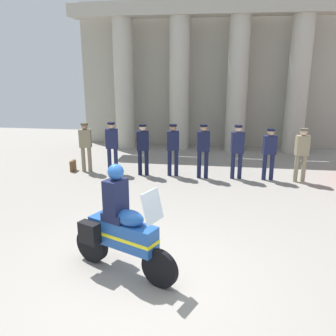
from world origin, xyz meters
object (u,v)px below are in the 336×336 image
Objects in this scene: briefcase_on_ground at (73,166)px; motorcycle_with_rider at (119,229)px; officer_in_row_3 at (173,146)px; officer_in_row_7 at (302,151)px; officer_in_row_1 at (112,143)px; officer_in_row_4 at (203,147)px; officer_in_row_5 at (237,148)px; officer_in_row_0 at (86,143)px; officer_in_row_6 at (269,150)px; officer_in_row_2 at (143,146)px.

motorcycle_with_rider is at bearing -60.25° from briefcase_on_ground.
officer_in_row_3 is at bearing -1.17° from briefcase_on_ground.
officer_in_row_7 is at bearing -1.15° from briefcase_on_ground.
officer_in_row_3 reaches higher than briefcase_on_ground.
officer_in_row_1 is 0.99× the size of officer_in_row_4.
motorcycle_with_rider reaches higher than officer_in_row_7.
officer_in_row_5 is (2.00, -0.03, 0.01)m from officer_in_row_3.
officer_in_row_5 is 4.72× the size of briefcase_on_ground.
officer_in_row_5 is (4.93, -0.09, 0.03)m from officer_in_row_0.
officer_in_row_0 is at bearing 140.18° from motorcycle_with_rider.
officer_in_row_3 is at bearing -15.30° from officer_in_row_4.
officer_in_row_4 is (2.98, -0.17, 0.02)m from officer_in_row_1.
officer_in_row_6 is at bearing 170.81° from officer_in_row_0.
motorcycle_with_rider reaches higher than officer_in_row_2.
officer_in_row_5 is at bearing 170.73° from officer_in_row_3.
officer_in_row_4 is 1.05m from officer_in_row_5.
officer_in_row_3 reaches higher than officer_in_row_7.
briefcase_on_ground is (-3.42, 0.07, -0.81)m from officer_in_row_3.
motorcycle_with_rider is at bearing 45.44° from officer_in_row_7.
briefcase_on_ground is (-6.39, 0.09, -0.77)m from officer_in_row_6.
officer_in_row_0 is at bearing -9.46° from officer_in_row_5.
officer_in_row_1 is at bearing -11.77° from officer_in_row_4.
officer_in_row_5 is (4.02, -0.09, 0.01)m from officer_in_row_1.
officer_in_row_7 is 6.89m from motorcycle_with_rider.
officer_in_row_2 is at bearing -7.98° from officer_in_row_5.
officer_in_row_4 is at bearing -3.73° from officer_in_row_5.
motorcycle_with_rider is at bearing 107.42° from officer_in_row_0.
briefcase_on_ground is (-2.46, 0.12, -0.80)m from officer_in_row_2.
motorcycle_with_rider is (0.80, -5.59, -0.18)m from officer_in_row_2.
officer_in_row_0 is 4.93m from officer_in_row_5.
officer_in_row_5 reaches higher than officer_in_row_6.
officer_in_row_6 is (2.01, 0.10, -0.06)m from officer_in_row_4.
officer_in_row_7 is at bearing 78.19° from motorcycle_with_rider.
officer_in_row_1 is at bearing -9.68° from officer_in_row_5.
officer_in_row_2 reaches higher than officer_in_row_0.
officer_in_row_1 reaches higher than officer_in_row_6.
officer_in_row_6 is 6.44m from motorcycle_with_rider.
officer_in_row_4 is 4.46m from briefcase_on_ground.
officer_in_row_0 reaches higher than briefcase_on_ground.
officer_in_row_0 is 0.94m from briefcase_on_ground.
officer_in_row_0 is 0.98× the size of officer_in_row_1.
officer_in_row_2 is 1.92m from officer_in_row_4.
officer_in_row_7 is at bearing 172.29° from officer_in_row_4.
officer_in_row_2 is at bearing 122.50° from motorcycle_with_rider.
briefcase_on_ground is at bearing -9.24° from officer_in_row_6.
officer_in_row_2 is 4.61× the size of briefcase_on_ground.
officer_in_row_6 is 6.44m from briefcase_on_ground.
officer_in_row_0 is 6.34m from motorcycle_with_rider.
officer_in_row_7 is 7.37m from briefcase_on_ground.
officer_in_row_2 reaches higher than officer_in_row_7.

